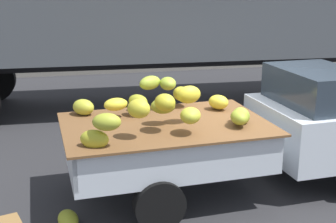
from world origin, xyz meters
The scene contains 4 objects.
ground centered at (0.00, 0.00, 0.00)m, with size 220.00×220.00×0.00m, color #28282B.
curb_strip centered at (0.00, 9.14, 0.08)m, with size 80.00×0.80×0.16m, color gray.
pickup_truck centered at (0.57, -0.03, 0.89)m, with size 4.96×2.07×1.70m.
fallen_banana_bunch_near_tailgate centered at (-2.67, -0.69, 0.10)m, with size 0.39×0.25×0.20m, color #959E28.
Camera 1 is at (-2.61, -5.91, 2.96)m, focal length 49.11 mm.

